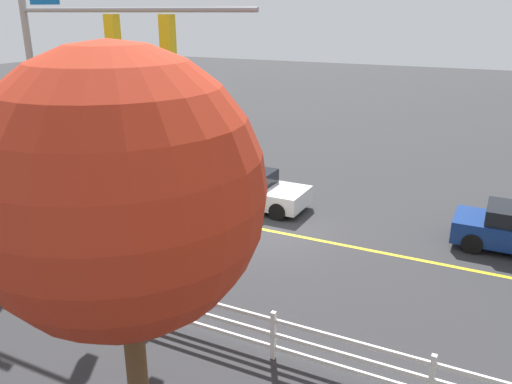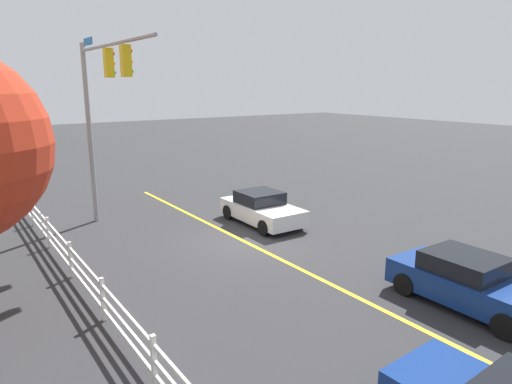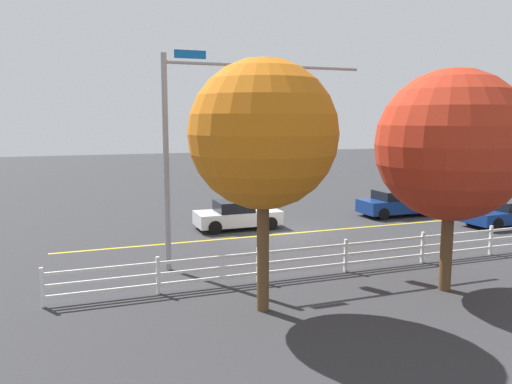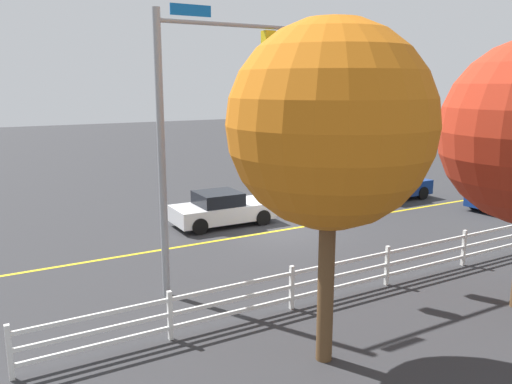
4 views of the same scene
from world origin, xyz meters
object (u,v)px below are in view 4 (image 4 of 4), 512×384
Objects in this scene: car_2 at (222,209)px; car_1 at (389,186)px; tree_0 at (331,126)px; car_0 at (511,195)px.

car_1 is at bearing 1.75° from car_2.
car_2 is 0.60× the size of tree_0.
tree_0 reaches higher than car_0.
car_0 is 1.10× the size of car_2.
tree_0 is at bearing 19.73° from car_0.
car_1 is 16.61m from tree_0.
car_0 is at bearing -16.49° from car_2.
car_0 is 5.50m from car_1.
car_2 is 11.64m from tree_0.
car_2 is at bearing -104.77° from tree_0.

